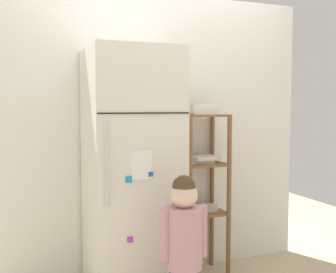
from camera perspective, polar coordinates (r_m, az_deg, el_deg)
kitchen_wall_back at (r=3.31m, az=-1.81°, el=0.22°), size 2.62×0.03×2.26m
refrigerator at (r=2.92m, az=-5.11°, el=-5.25°), size 0.62×0.67×1.76m
child_standing at (r=2.53m, az=2.19°, el=-13.86°), size 0.31×0.23×0.95m
pantry_shelf_unit at (r=3.30m, az=4.75°, el=-6.14°), size 0.37×0.33×1.30m
fruit_bin at (r=3.27m, az=4.78°, el=3.67°), size 0.22×0.15×0.08m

